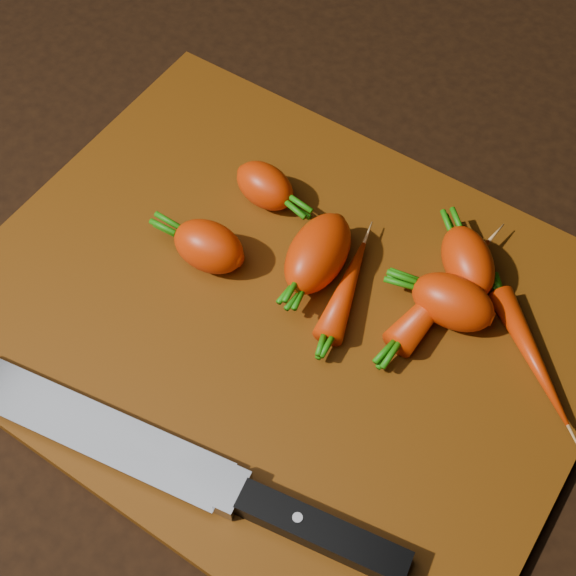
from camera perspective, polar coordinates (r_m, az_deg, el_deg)
The scene contains 11 objects.
ground at distance 0.67m, azimuth -0.48°, elevation -2.22°, with size 2.00×2.00×0.01m, color black.
cutting_board at distance 0.66m, azimuth -0.48°, elevation -1.74°, with size 0.50×0.40×0.01m, color #592D08.
carrot_0 at distance 0.66m, azimuth -5.66°, elevation 2.96°, with size 0.06×0.04×0.04m, color red.
carrot_1 at distance 0.65m, azimuth 2.15°, elevation 2.49°, with size 0.08×0.05×0.05m, color red.
carrot_2 at distance 0.64m, azimuth 11.64°, elevation -0.98°, with size 0.07×0.04×0.04m, color red.
carrot_3 at distance 0.70m, azimuth -1.66°, elevation 7.28°, with size 0.06×0.04×0.04m, color red.
carrot_4 at distance 0.67m, azimuth 12.66°, elevation 1.86°, with size 0.07×0.04×0.04m, color red.
carrot_5 at distance 0.66m, azimuth 11.04°, elevation -0.23°, with size 0.13×0.03×0.03m, color red.
carrot_6 at distance 0.65m, azimuth 16.98°, elevation -4.65°, with size 0.12×0.02×0.02m, color red.
carrot_7 at distance 0.65m, azimuth 4.16°, elevation -0.07°, with size 0.10×0.02×0.02m, color red.
knife at distance 0.60m, azimuth -11.99°, elevation -10.55°, with size 0.35×0.09×0.02m.
Camera 1 is at (0.19, -0.28, 0.57)m, focal length 50.00 mm.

